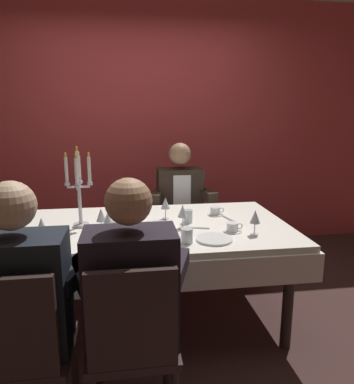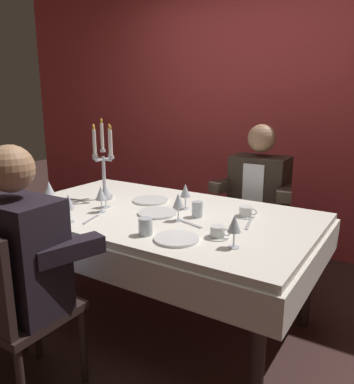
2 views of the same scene
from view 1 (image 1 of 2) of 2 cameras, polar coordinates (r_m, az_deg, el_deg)
name	(u,v)px [view 1 (image 1 of 2)]	position (r m, az deg, el deg)	size (l,w,h in m)	color
ground_plane	(154,320)	(2.86, -3.61, -19.55)	(12.00, 12.00, 0.00)	#402825
back_wall	(140,127)	(4.08, -5.82, 10.13)	(6.00, 0.12, 2.70)	#CD4143
dining_table	(153,241)	(2.58, -3.79, -7.78)	(1.94, 1.14, 0.74)	white
candelabra	(79,189)	(2.54, -15.24, 0.39)	(0.19, 0.19, 0.56)	silver
dinner_plate_0	(126,219)	(2.70, -8.09, -4.18)	(0.24, 0.24, 0.01)	white
dinner_plate_1	(214,239)	(2.26, 5.91, -7.40)	(0.23, 0.23, 0.01)	white
dinner_plate_2	(156,226)	(2.50, -3.27, -5.42)	(0.24, 0.24, 0.01)	white
wine_glass_0	(255,218)	(2.37, 12.25, -3.98)	(0.07, 0.07, 0.16)	silver
wine_glass_1	(108,219)	(2.32, -10.87, -4.27)	(0.07, 0.07, 0.16)	silver
wine_glass_2	(101,215)	(2.41, -11.90, -3.65)	(0.07, 0.07, 0.16)	silver
wine_glass_3	(104,232)	(2.08, -11.53, -6.18)	(0.07, 0.07, 0.16)	silver
wine_glass_4	(183,212)	(2.45, 0.89, -3.10)	(0.07, 0.07, 0.16)	silver
wine_glass_5	(165,204)	(2.66, -1.84, -1.89)	(0.07, 0.07, 0.16)	silver
wine_glass_6	(42,225)	(2.30, -20.60, -4.95)	(0.07, 0.07, 0.16)	silver
water_tumbler_0	(188,216)	(2.59, 1.74, -3.83)	(0.07, 0.07, 0.09)	silver
water_tumbler_1	(187,236)	(2.20, 1.57, -6.92)	(0.07, 0.07, 0.09)	silver
coffee_cup_0	(215,212)	(2.80, 6.09, -3.09)	(0.13, 0.12, 0.06)	white
coffee_cup_1	(233,228)	(2.43, 8.78, -5.61)	(0.13, 0.12, 0.06)	white
spoon_0	(118,244)	(2.21, -9.38, -8.13)	(0.17, 0.02, 0.01)	#B7B7BC
fork_1	(53,233)	(2.50, -19.00, -6.19)	(0.17, 0.02, 0.01)	#B7B7BC
knife_2	(196,228)	(2.48, 2.97, -5.66)	(0.19, 0.02, 0.01)	#B7B7BC
knife_3	(229,219)	(2.70, 8.19, -4.23)	(0.19, 0.02, 0.01)	#B7B7BC
seated_diner_0	(19,294)	(1.78, -23.65, -14.57)	(0.63, 0.48, 1.24)	#2F211F
seated_diner_1	(131,287)	(1.72, -7.27, -14.61)	(0.63, 0.48, 1.24)	#2F211F
seated_diner_2	(180,196)	(3.43, 0.43, -0.63)	(0.63, 0.48, 1.24)	#2F211F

